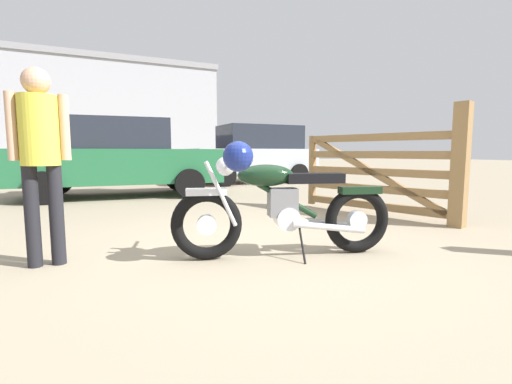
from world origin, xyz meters
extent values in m
plane|color=gray|center=(0.00, 0.00, 0.00)|extent=(80.00, 80.00, 0.00)
torus|color=black|center=(-0.63, -0.11, 0.32)|extent=(0.65, 0.22, 0.64)
cylinder|color=silver|center=(-0.63, -0.11, 0.32)|extent=(0.19, 0.11, 0.18)
torus|color=black|center=(0.78, -0.37, 0.32)|extent=(0.65, 0.22, 0.64)
cylinder|color=silver|center=(0.78, -0.37, 0.32)|extent=(0.19, 0.11, 0.18)
cube|color=silver|center=(-0.63, -0.11, 0.62)|extent=(0.38, 0.19, 0.06)
cube|color=black|center=(0.80, -0.37, 0.61)|extent=(0.42, 0.20, 0.07)
cylinder|color=silver|center=(-0.52, -0.20, 0.60)|extent=(0.29, 0.09, 0.58)
cylinder|color=silver|center=(-0.50, -0.06, 0.60)|extent=(0.29, 0.09, 0.58)
sphere|color=silver|center=(-0.47, -0.14, 0.85)|extent=(0.17, 0.17, 0.17)
cylinder|color=silver|center=(-0.39, -0.15, 0.92)|extent=(0.14, 0.61, 0.03)
sphere|color=navy|center=(-0.44, -0.45, 0.94)|extent=(0.25, 0.25, 0.25)
cylinder|color=black|center=(0.01, -0.23, 0.58)|extent=(0.75, 0.19, 0.47)
ellipsoid|color=black|center=(-0.10, -0.21, 0.76)|extent=(0.55, 0.31, 0.20)
cube|color=black|center=(0.35, -0.29, 0.73)|extent=(0.57, 0.29, 0.09)
cube|color=slate|center=(0.05, -0.23, 0.51)|extent=(0.29, 0.22, 0.26)
cylinder|color=silver|center=(0.09, -0.24, 0.36)|extent=(0.25, 0.24, 0.22)
cylinder|color=silver|center=(0.45, -0.41, 0.28)|extent=(0.70, 0.19, 0.14)
cylinder|color=silver|center=(0.48, -0.21, 0.28)|extent=(0.70, 0.19, 0.14)
cylinder|color=black|center=(0.16, -0.43, 0.16)|extent=(0.06, 0.24, 0.33)
cube|color=olive|center=(2.73, 0.20, 0.80)|extent=(0.23, 0.23, 1.60)
cube|color=olive|center=(1.81, 2.42, 0.65)|extent=(0.11, 0.12, 1.20)
cube|color=olive|center=(2.27, 1.31, 0.15)|extent=(0.99, 2.25, 0.11)
cube|color=olive|center=(2.27, 1.31, 0.41)|extent=(0.99, 2.25, 0.11)
cube|color=olive|center=(2.27, 1.31, 0.67)|extent=(0.99, 2.25, 0.11)
cube|color=olive|center=(2.27, 1.31, 0.93)|extent=(0.99, 2.25, 0.11)
cube|color=olive|center=(2.27, 1.31, 1.19)|extent=(0.99, 2.25, 0.11)
cube|color=olive|center=(2.27, 1.31, 0.65)|extent=(0.91, 2.06, 1.08)
cylinder|color=black|center=(-2.06, 0.19, 0.43)|extent=(0.12, 0.12, 0.86)
cylinder|color=black|center=(-1.88, 0.21, 0.43)|extent=(0.12, 0.12, 0.86)
cylinder|color=gold|center=(-1.97, 0.20, 1.15)|extent=(0.30, 0.30, 0.58)
cylinder|color=tan|center=(-2.16, 0.18, 1.18)|extent=(0.08, 0.08, 0.55)
cylinder|color=tan|center=(-1.78, 0.22, 1.18)|extent=(0.08, 0.08, 0.55)
sphere|color=tan|center=(-1.97, 0.20, 1.55)|extent=(0.22, 0.22, 0.22)
cylinder|color=black|center=(0.06, 12.34, 0.31)|extent=(0.64, 0.26, 0.62)
cylinder|color=black|center=(-0.10, 10.63, 0.31)|extent=(0.64, 0.26, 0.62)
cylinder|color=black|center=(-2.63, 12.59, 0.31)|extent=(0.64, 0.26, 0.62)
cylinder|color=black|center=(-2.79, 10.88, 0.31)|extent=(0.64, 0.26, 0.62)
cube|color=red|center=(-1.36, 11.61, 0.67)|extent=(4.34, 2.11, 0.72)
cube|color=#232833|center=(-1.36, 11.61, 1.35)|extent=(2.14, 1.74, 0.64)
cylinder|color=black|center=(-0.05, 6.05, 0.31)|extent=(0.62, 0.21, 0.62)
cylinder|color=black|center=(-0.04, 4.33, 0.31)|extent=(0.62, 0.21, 0.62)
cylinder|color=black|center=(-2.75, 6.02, 0.31)|extent=(0.62, 0.21, 0.62)
cylinder|color=black|center=(-2.74, 4.30, 0.31)|extent=(0.62, 0.21, 0.62)
cube|color=#23663D|center=(-1.40, 5.17, 0.67)|extent=(4.22, 1.76, 0.72)
cube|color=#232833|center=(-1.40, 5.17, 1.35)|extent=(2.02, 1.58, 0.64)
cylinder|color=black|center=(1.36, 6.58, 0.30)|extent=(0.61, 0.24, 0.60)
cylinder|color=black|center=(1.21, 8.21, 0.30)|extent=(0.61, 0.24, 0.60)
cylinder|color=black|center=(3.75, 6.79, 0.30)|extent=(0.61, 0.24, 0.60)
cylinder|color=black|center=(3.60, 8.43, 0.30)|extent=(0.61, 0.24, 0.60)
cube|color=#ADB2BC|center=(2.48, 7.50, 0.68)|extent=(4.03, 1.98, 0.76)
cube|color=#232833|center=(2.73, 7.52, 1.42)|extent=(2.53, 1.73, 0.72)
cube|color=#9EA0A8|center=(-2.47, 37.77, 4.39)|extent=(19.64, 15.74, 8.78)
cube|color=gray|center=(-2.47, 37.77, 9.03)|extent=(19.97, 16.07, 0.50)
camera|label=1|loc=(-1.31, -3.28, 0.98)|focal=25.47mm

